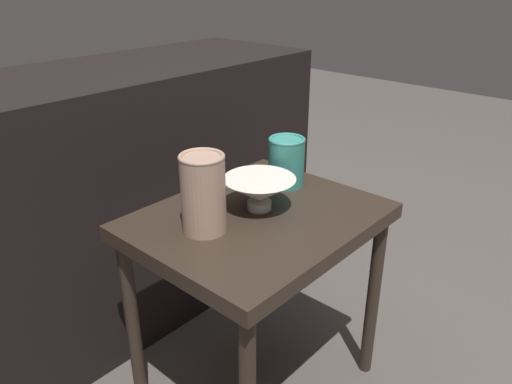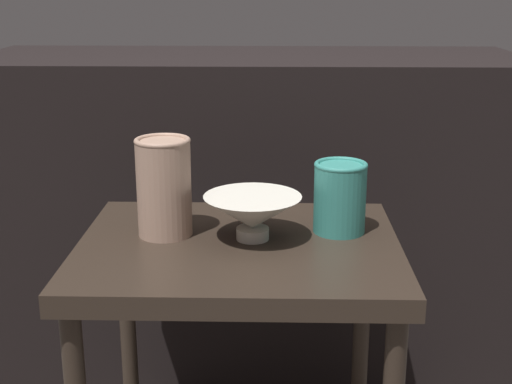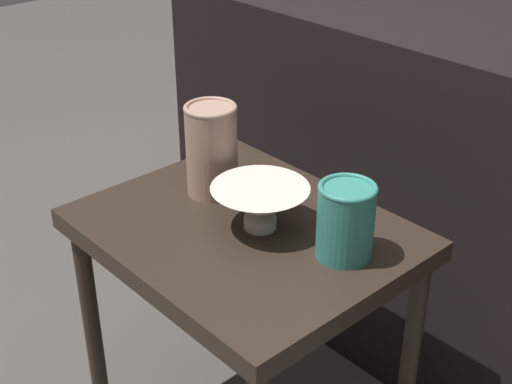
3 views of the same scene
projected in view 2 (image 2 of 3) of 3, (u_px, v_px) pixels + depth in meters
table at (239, 278)px, 1.34m from camera, size 0.60×0.48×0.56m
couch_backdrop at (250, 210)px, 1.94m from camera, size 1.40×0.50×0.84m
bowl at (253, 213)px, 1.32m from camera, size 0.18×0.18×0.08m
vase_textured_left at (164, 186)px, 1.33m from camera, size 0.10×0.10×0.19m
vase_colorful_right at (340, 196)px, 1.36m from camera, size 0.10×0.10×0.14m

